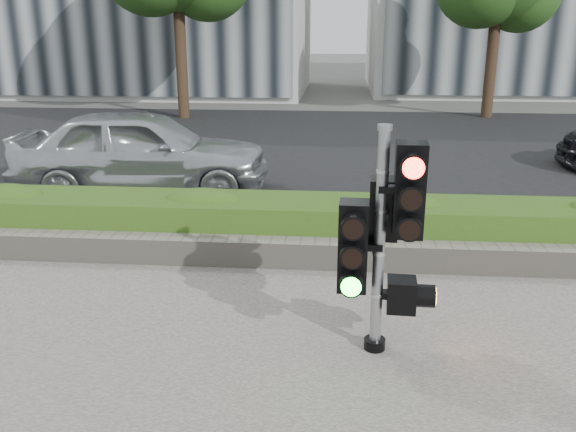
% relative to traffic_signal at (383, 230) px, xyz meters
% --- Properties ---
extents(ground, '(120.00, 120.00, 0.00)m').
position_rel_traffic_signal_xyz_m(ground, '(-1.06, 0.10, -1.22)').
color(ground, '#51514C').
rests_on(ground, ground).
extents(road, '(60.00, 13.00, 0.02)m').
position_rel_traffic_signal_xyz_m(road, '(-1.06, 10.10, -1.21)').
color(road, black).
rests_on(road, ground).
extents(curb, '(60.00, 0.25, 0.12)m').
position_rel_traffic_signal_xyz_m(curb, '(-1.06, 3.25, -1.16)').
color(curb, gray).
rests_on(curb, ground).
extents(stone_wall, '(12.00, 0.32, 0.34)m').
position_rel_traffic_signal_xyz_m(stone_wall, '(-1.06, 2.00, -1.02)').
color(stone_wall, gray).
rests_on(stone_wall, sidewalk).
extents(hedge, '(12.00, 1.00, 0.68)m').
position_rel_traffic_signal_xyz_m(hedge, '(-1.06, 2.65, -0.85)').
color(hedge, olive).
rests_on(hedge, sidewalk).
extents(traffic_signal, '(0.75, 0.55, 2.14)m').
position_rel_traffic_signal_xyz_m(traffic_signal, '(0.00, 0.00, 0.00)').
color(traffic_signal, black).
rests_on(traffic_signal, sidewalk).
extents(car_silver, '(4.68, 2.21, 1.55)m').
position_rel_traffic_signal_xyz_m(car_silver, '(-3.96, 5.32, -0.42)').
color(car_silver, '#B8BBC0').
rests_on(car_silver, road).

